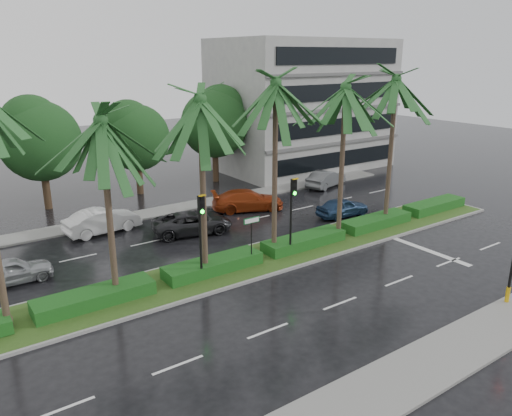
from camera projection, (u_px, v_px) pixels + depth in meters
ground at (273, 266)px, 26.12m from camera, size 120.00×120.00×0.00m
near_sidewalk at (441, 358)px, 18.14m from camera, size 40.00×2.40×0.12m
far_sidewalk at (171, 209)px, 35.47m from camera, size 40.00×2.00×0.12m
median at (261, 259)px, 26.87m from camera, size 36.00×4.00×0.15m
hedge at (261, 252)px, 26.77m from camera, size 35.20×1.40×0.60m
lane_markings at (321, 256)px, 27.45m from camera, size 34.00×13.06×0.01m
palm_row at (241, 105)px, 23.78m from camera, size 26.30×4.20×10.22m
signal_median_left at (201, 225)px, 23.26m from camera, size 0.34×0.42×4.36m
signal_median_right at (292, 205)px, 26.29m from camera, size 0.34×0.42×4.36m
street_sign at (252, 229)px, 25.31m from camera, size 0.95×0.09×2.60m
bg_trees at (138, 131)px, 38.49m from camera, size 32.94×5.71×8.24m
building at (302, 105)px, 47.77m from camera, size 16.00×10.00×12.00m
car_silver at (12, 271)px, 24.01m from camera, size 1.57×3.78×1.28m
car_white at (102, 221)px, 30.83m from camera, size 2.07×4.77×1.53m
car_darkgrey at (192, 223)px, 30.75m from camera, size 3.35×5.32×1.37m
car_red at (248, 200)px, 35.32m from camera, size 3.80×5.46×1.47m
car_blue at (343, 207)px, 34.01m from camera, size 1.77×3.88×1.29m
car_grey at (326, 179)px, 41.55m from camera, size 2.66×4.50×1.40m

